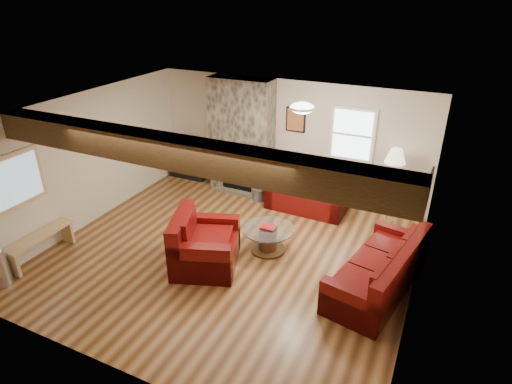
# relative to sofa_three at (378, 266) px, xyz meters

# --- Properties ---
(room) EXTENTS (8.00, 8.00, 8.00)m
(room) POSITION_rel_sofa_three_xyz_m (-2.48, -0.15, 0.85)
(room) COLOR #563116
(room) RESTS_ON ground
(floor) EXTENTS (6.00, 6.00, 0.00)m
(floor) POSITION_rel_sofa_three_xyz_m (-2.48, -0.15, -0.40)
(floor) COLOR #563116
(floor) RESTS_ON ground
(oak_beam) EXTENTS (6.00, 0.36, 0.38)m
(oak_beam) POSITION_rel_sofa_three_xyz_m (-2.48, -1.40, 1.91)
(oak_beam) COLOR #321F0F
(oak_beam) RESTS_ON room
(chimney_breast) EXTENTS (1.40, 0.67, 2.50)m
(chimney_breast) POSITION_rel_sofa_three_xyz_m (-3.48, 2.34, 0.82)
(chimney_breast) COLOR #322E27
(chimney_breast) RESTS_ON floor
(back_window) EXTENTS (0.90, 0.08, 1.10)m
(back_window) POSITION_rel_sofa_three_xyz_m (-1.13, 2.56, 1.15)
(back_window) COLOR silver
(back_window) RESTS_ON room
(hatch_window) EXTENTS (0.08, 1.00, 0.90)m
(hatch_window) POSITION_rel_sofa_three_xyz_m (-5.44, -1.65, 1.05)
(hatch_window) COLOR tan
(hatch_window) RESTS_ON room
(ceiling_dome) EXTENTS (0.40, 0.40, 0.18)m
(ceiling_dome) POSITION_rel_sofa_three_xyz_m (-1.58, 0.75, 2.04)
(ceiling_dome) COLOR #EEE5CA
(ceiling_dome) RESTS_ON room
(artwork_back) EXTENTS (0.42, 0.06, 0.52)m
(artwork_back) POSITION_rel_sofa_three_xyz_m (-2.33, 2.56, 1.30)
(artwork_back) COLOR black
(artwork_back) RESTS_ON room
(artwork_right) EXTENTS (0.06, 0.55, 0.42)m
(artwork_right) POSITION_rel_sofa_three_xyz_m (0.48, 0.15, 1.35)
(artwork_right) COLOR black
(artwork_right) RESTS_ON room
(sofa_three) EXTENTS (1.27, 2.22, 0.81)m
(sofa_three) POSITION_rel_sofa_three_xyz_m (0.00, 0.00, 0.00)
(sofa_three) COLOR #48050A
(sofa_three) RESTS_ON floor
(loveseat) EXTENTS (1.62, 0.96, 0.85)m
(loveseat) POSITION_rel_sofa_three_xyz_m (-1.81, 2.08, 0.02)
(loveseat) COLOR #48050A
(loveseat) RESTS_ON floor
(armchair_red) EXTENTS (1.32, 1.40, 0.92)m
(armchair_red) POSITION_rel_sofa_three_xyz_m (-2.68, -0.57, 0.06)
(armchair_red) COLOR #48050A
(armchair_red) RESTS_ON floor
(coffee_table) EXTENTS (0.91, 0.91, 0.48)m
(coffee_table) POSITION_rel_sofa_three_xyz_m (-1.92, 0.26, -0.18)
(coffee_table) COLOR #452B16
(coffee_table) RESTS_ON floor
(tv_cabinet) EXTENTS (0.93, 0.37, 0.46)m
(tv_cabinet) POSITION_rel_sofa_three_xyz_m (-4.93, 2.38, -0.17)
(tv_cabinet) COLOR black
(tv_cabinet) RESTS_ON floor
(television) EXTENTS (0.75, 0.10, 0.43)m
(television) POSITION_rel_sofa_three_xyz_m (-4.93, 2.38, 0.28)
(television) COLOR black
(television) RESTS_ON tv_cabinet
(floor_lamp) EXTENTS (0.39, 0.39, 1.51)m
(floor_lamp) POSITION_rel_sofa_three_xyz_m (-0.22, 2.21, 0.89)
(floor_lamp) COLOR tan
(floor_lamp) RESTS_ON floor
(pine_bench) EXTENTS (0.28, 1.21, 0.45)m
(pine_bench) POSITION_rel_sofa_three_xyz_m (-5.31, -1.58, -0.18)
(pine_bench) COLOR tan
(pine_bench) RESTS_ON floor
(coal_bucket) EXTENTS (0.30, 0.30, 0.28)m
(coal_bucket) POSITION_rel_sofa_three_xyz_m (-2.88, 1.97, -0.26)
(coal_bucket) COLOR slate
(coal_bucket) RESTS_ON floor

